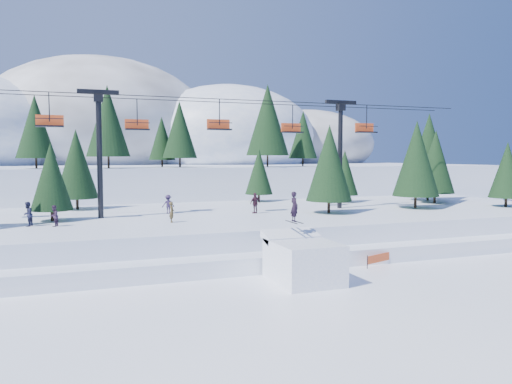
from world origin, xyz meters
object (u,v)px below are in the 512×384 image
object	(u,v)px
jump_kicker	(303,259)
chairlift	(217,135)
banner_far	(410,251)
banner_near	(380,258)

from	to	relation	value
jump_kicker	chairlift	bearing A→B (deg)	93.42
jump_kicker	chairlift	world-z (taller)	chairlift
chairlift	banner_far	size ratio (longest dim) A/B	17.17
banner_near	chairlift	bearing A→B (deg)	120.05
jump_kicker	banner_far	xyz separation A→B (m)	(10.25, 3.22, -0.79)
jump_kicker	banner_far	bearing A→B (deg)	17.45
banner_near	banner_far	distance (m)	3.63
chairlift	banner_near	bearing A→B (deg)	-59.95
chairlift	banner_near	distance (m)	17.79
chairlift	banner_far	xyz separation A→B (m)	(11.17, -12.18, -8.78)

